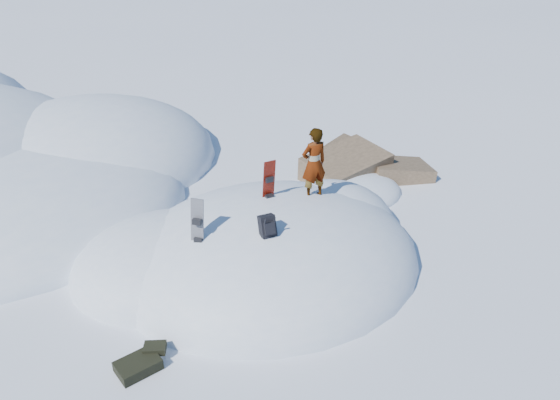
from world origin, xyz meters
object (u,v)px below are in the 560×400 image
object	(u,v)px
snowboard_dark	(197,232)
person	(314,164)
backpack	(268,226)
snowboard_red	(269,190)

from	to	relation	value
snowboard_dark	person	world-z (taller)	person
person	snowboard_dark	bearing A→B (deg)	8.90
person	backpack	bearing A→B (deg)	33.09
snowboard_red	backpack	distance (m)	1.51
snowboard_dark	person	xyz separation A→B (m)	(2.90, 0.82, 0.71)
snowboard_red	snowboard_dark	bearing A→B (deg)	-161.98
snowboard_red	person	xyz separation A→B (m)	(1.05, -0.10, 0.52)
snowboard_red	snowboard_dark	size ratio (longest dim) A/B	1.04
snowboard_red	person	bearing A→B (deg)	-13.93
snowboard_dark	backpack	xyz separation A→B (m)	(1.33, -0.49, 0.15)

